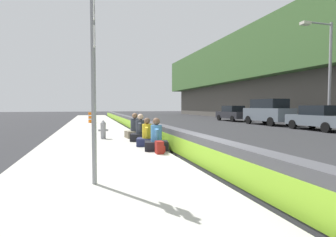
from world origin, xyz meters
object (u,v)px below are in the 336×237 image
(fire_hydrant, at_px, (103,129))
(seated_person_foreground, at_px, (156,140))
(route_sign_post, at_px, (94,77))
(seated_person_rear, at_px, (141,132))
(street_lamp, at_px, (326,65))
(backpack, at_px, (160,148))
(construction_barrel, at_px, (91,117))
(seated_person_far, at_px, (135,130))
(parked_car_midline, at_px, (233,113))
(seated_person_middle, at_px, (147,137))
(parked_car_third, at_px, (319,118))
(parked_car_fourth, at_px, (268,112))

(fire_hydrant, relative_size, seated_person_foreground, 0.79)
(route_sign_post, relative_size, seated_person_rear, 3.06)
(route_sign_post, height_order, street_lamp, street_lamp)
(backpack, bearing_deg, construction_barrel, 6.67)
(seated_person_far, height_order, construction_barrel, seated_person_far)
(seated_person_far, relative_size, construction_barrel, 1.25)
(seated_person_far, bearing_deg, seated_person_foreground, -178.27)
(parked_car_midline, bearing_deg, fire_hydrant, 132.65)
(fire_hydrant, xyz_separation_m, street_lamp, (2.57, -15.79, 4.07))
(seated_person_rear, relative_size, backpack, 2.95)
(seated_person_middle, height_order, seated_person_far, seated_person_far)
(seated_person_far, bearing_deg, parked_car_third, -82.51)
(seated_person_foreground, height_order, seated_person_rear, seated_person_rear)
(street_lamp, height_order, parked_car_midline, street_lamp)
(street_lamp, bearing_deg, seated_person_middle, 110.30)
(route_sign_post, bearing_deg, backpack, -35.99)
(route_sign_post, bearing_deg, seated_person_rear, -18.56)
(seated_person_far, distance_m, parked_car_third, 13.05)
(parked_car_third, bearing_deg, construction_barrel, 53.79)
(route_sign_post, distance_m, seated_person_rear, 6.61)
(route_sign_post, xyz_separation_m, seated_person_far, (7.31, -1.99, -1.70))
(parked_car_third, bearing_deg, seated_person_middle, 108.91)
(seated_person_far, relative_size, backpack, 2.96)
(seated_person_middle, relative_size, parked_car_midline, 0.24)
(seated_person_foreground, distance_m, seated_person_far, 3.81)
(seated_person_middle, xyz_separation_m, parked_car_midline, (16.24, -13.17, 0.39))
(backpack, relative_size, parked_car_midline, 0.09)
(fire_hydrant, relative_size, parked_car_third, 0.19)
(seated_person_rear, xyz_separation_m, backpack, (-3.24, -0.01, -0.17))
(fire_hydrant, relative_size, construction_barrel, 0.93)
(seated_person_middle, xyz_separation_m, construction_barrel, (15.32, 1.96, 0.14))
(street_lamp, bearing_deg, fire_hydrant, 99.25)
(parked_car_midline, bearing_deg, seated_person_rear, 138.32)
(seated_person_foreground, relative_size, construction_barrel, 1.17)
(parked_car_third, bearing_deg, fire_hydrant, 96.76)
(seated_person_foreground, distance_m, seated_person_rear, 2.56)
(route_sign_post, relative_size, backpack, 9.00)
(seated_person_middle, bearing_deg, fire_hydrant, 28.93)
(seated_person_rear, distance_m, construction_barrel, 13.99)
(street_lamp, relative_size, parked_car_third, 1.69)
(seated_person_middle, bearing_deg, construction_barrel, 7.31)
(seated_person_middle, height_order, parked_car_fourth, parked_car_fourth)
(fire_hydrant, bearing_deg, parked_car_fourth, -63.53)
(seated_person_middle, distance_m, parked_car_fourth, 16.43)
(seated_person_middle, xyz_separation_m, parked_car_third, (4.43, -12.92, 0.39))
(seated_person_foreground, height_order, backpack, seated_person_foreground)
(parked_car_third, height_order, parked_car_fourth, parked_car_fourth)
(parked_car_midline, bearing_deg, construction_barrel, 93.47)
(route_sign_post, bearing_deg, fire_hydrant, -3.96)
(construction_barrel, bearing_deg, parked_car_third, -126.21)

